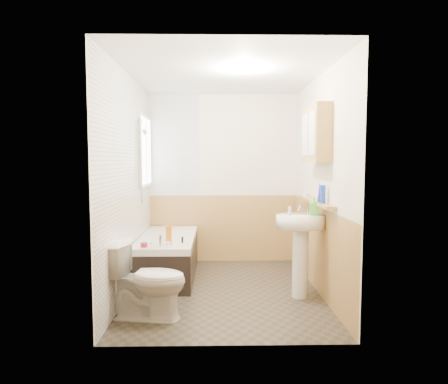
{
  "coord_description": "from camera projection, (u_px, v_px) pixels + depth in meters",
  "views": [
    {
      "loc": [
        -0.09,
        -4.58,
        1.53
      ],
      "look_at": [
        0.0,
        0.15,
        1.15
      ],
      "focal_mm": 32.0,
      "sensor_mm": 36.0,
      "label": 1
    }
  ],
  "objects": [
    {
      "name": "wall_left",
      "position": [
        127.0,
        184.0,
        4.57
      ],
      "size": [
        0.02,
        2.8,
        2.5
      ],
      "primitive_type": "cube",
      "color": "#F5E7CA",
      "rests_on": "ground"
    },
    {
      "name": "wainscot_front",
      "position": [
        228.0,
        286.0,
        3.26
      ],
      "size": [
        2.2,
        0.01,
        1.0
      ],
      "primitive_type": "cube",
      "color": "tan",
      "rests_on": "wall_front"
    },
    {
      "name": "soap_bottle",
      "position": [
        314.0,
        211.0,
        4.36
      ],
      "size": [
        0.11,
        0.21,
        0.09
      ],
      "primitive_type": "imported",
      "rotation": [
        0.0,
        0.0,
        -0.12
      ],
      "color": "#59C647",
      "rests_on": "sink"
    },
    {
      "name": "ceiling",
      "position": [
        224.0,
        74.0,
        4.49
      ],
      "size": [
        2.8,
        2.8,
        0.0
      ],
      "primitive_type": "plane",
      "rotation": [
        3.14,
        0.0,
        0.0
      ],
      "color": "white",
      "rests_on": "ground"
    },
    {
      "name": "wall_right",
      "position": [
        320.0,
        184.0,
        4.61
      ],
      "size": [
        0.02,
        2.8,
        2.5
      ],
      "primitive_type": "cube",
      "color": "#F5E7CA",
      "rests_on": "ground"
    },
    {
      "name": "tile_cladding_left",
      "position": [
        129.0,
        184.0,
        4.57
      ],
      "size": [
        0.01,
        2.8,
        2.5
      ],
      "primitive_type": "cube",
      "color": "white",
      "rests_on": "wall_left"
    },
    {
      "name": "medicine_cabinet",
      "position": [
        316.0,
        134.0,
        4.41
      ],
      "size": [
        0.18,
        0.69,
        0.63
      ],
      "color": "tan",
      "rests_on": "wall_right"
    },
    {
      "name": "wainscot_right",
      "position": [
        317.0,
        248.0,
        4.67
      ],
      "size": [
        0.01,
        2.8,
        1.0
      ],
      "primitive_type": "cube",
      "color": "tan",
      "rests_on": "wall_right"
    },
    {
      "name": "window",
      "position": [
        146.0,
        151.0,
        5.48
      ],
      "size": [
        0.03,
        0.79,
        0.99
      ],
      "color": "white",
      "rests_on": "wall_left"
    },
    {
      "name": "wall_front",
      "position": [
        228.0,
        195.0,
        3.18
      ],
      "size": [
        2.2,
        0.02,
        2.5
      ],
      "primitive_type": "cube",
      "color": "#F5E7CA",
      "rests_on": "ground"
    },
    {
      "name": "sink",
      "position": [
        300.0,
        239.0,
        4.41
      ],
      "size": [
        0.54,
        0.44,
        1.04
      ],
      "rotation": [
        0.0,
        0.0,
        0.1
      ],
      "color": "white",
      "rests_on": "floor"
    },
    {
      "name": "floor",
      "position": [
        224.0,
        290.0,
        4.69
      ],
      "size": [
        2.8,
        2.8,
        0.0
      ],
      "primitive_type": "plane",
      "color": "#2D2720",
      "rests_on": "ground"
    },
    {
      "name": "bathtub",
      "position": [
        168.0,
        255.0,
        5.23
      ],
      "size": [
        0.7,
        1.57,
        0.68
      ],
      "color": "black",
      "rests_on": "floor"
    },
    {
      "name": "tile_return_back",
      "position": [
        174.0,
        145.0,
        5.92
      ],
      "size": [
        0.75,
        0.01,
        1.5
      ],
      "primitive_type": "cube",
      "color": "white",
      "rests_on": "wall_back"
    },
    {
      "name": "shower_riser",
      "position": [
        142.0,
        153.0,
        5.08
      ],
      "size": [
        0.1,
        0.07,
        1.1
      ],
      "color": "silver",
      "rests_on": "wall_left"
    },
    {
      "name": "green_bottle",
      "position": [
        319.0,
        191.0,
        4.37
      ],
      "size": [
        0.06,
        0.06,
        0.24
      ],
      "primitive_type": "cone",
      "rotation": [
        0.0,
        0.0,
        -0.37
      ],
      "color": "#19339E",
      "rests_on": "pine_shelf"
    },
    {
      "name": "toilet",
      "position": [
        147.0,
        280.0,
        3.85
      ],
      "size": [
        0.81,
        0.52,
        0.74
      ],
      "primitive_type": "imported",
      "rotation": [
        0.0,
        0.0,
        1.43
      ],
      "color": "white",
      "rests_on": "floor"
    },
    {
      "name": "blue_gel",
      "position": [
        169.0,
        236.0,
        4.63
      ],
      "size": [
        0.07,
        0.06,
        0.23
      ],
      "primitive_type": "cube",
      "rotation": [
        0.0,
        0.0,
        0.38
      ],
      "color": "orange",
      "rests_on": "bathtub"
    },
    {
      "name": "orange_bottle",
      "position": [
        182.0,
        240.0,
        4.78
      ],
      "size": [
        0.02,
        0.02,
        0.07
      ],
      "primitive_type": "cylinder",
      "rotation": [
        0.0,
        0.0,
        -0.0
      ],
      "color": "black",
      "rests_on": "bathtub"
    },
    {
      "name": "black_jar",
      "position": [
        306.0,
        195.0,
        5.05
      ],
      "size": [
        0.09,
        0.09,
        0.05
      ],
      "primitive_type": "cylinder",
      "rotation": [
        0.0,
        0.0,
        -0.31
      ],
      "color": "silver",
      "rests_on": "pine_shelf"
    },
    {
      "name": "wall_back",
      "position": [
        222.0,
        179.0,
        5.99
      ],
      "size": [
        2.2,
        0.02,
        2.5
      ],
      "primitive_type": "cube",
      "color": "#F5E7CA",
      "rests_on": "ground"
    },
    {
      "name": "foam_can",
      "position": [
        323.0,
        194.0,
        4.24
      ],
      "size": [
        0.07,
        0.07,
        0.19
      ],
      "primitive_type": "cylinder",
      "rotation": [
        0.0,
        0.0,
        -0.17
      ],
      "color": "#19339E",
      "rests_on": "pine_shelf"
    },
    {
      "name": "cream_jar",
      "position": [
        144.0,
        245.0,
        4.54
      ],
      "size": [
        0.1,
        0.1,
        0.05
      ],
      "primitive_type": "cylinder",
      "rotation": [
        0.0,
        0.0,
        0.19
      ],
      "color": "maroon",
      "rests_on": "bathtub"
    },
    {
      "name": "wainscot_back",
      "position": [
        222.0,
        228.0,
        6.03
      ],
      "size": [
        2.2,
        0.01,
        1.0
      ],
      "primitive_type": "cube",
      "color": "tan",
      "rests_on": "wall_back"
    },
    {
      "name": "pine_shelf",
      "position": [
        314.0,
        201.0,
        4.59
      ],
      "size": [
        0.1,
        1.35,
        0.03
      ],
      "primitive_type": "cube",
      "color": "tan",
      "rests_on": "wall_right"
    },
    {
      "name": "clear_bottle",
      "position": [
        290.0,
        211.0,
        4.32
      ],
      "size": [
        0.04,
        0.04,
        0.1
      ],
      "primitive_type": "cylinder",
      "rotation": [
        0.0,
        0.0,
        -0.07
      ],
      "color": "silver",
      "rests_on": "sink"
    }
  ]
}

